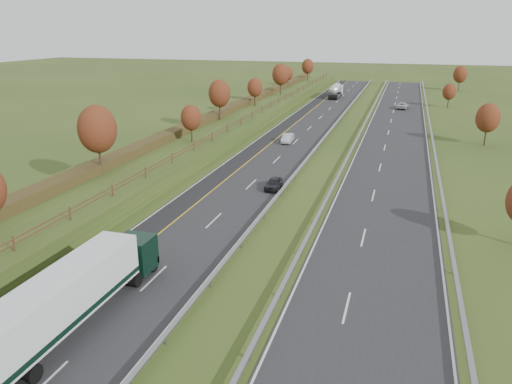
% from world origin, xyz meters
% --- Properties ---
extents(ground, '(400.00, 400.00, 0.00)m').
position_xyz_m(ground, '(8.00, 55.00, 0.00)').
color(ground, '#324518').
rests_on(ground, ground).
extents(near_carriageway, '(10.50, 200.00, 0.04)m').
position_xyz_m(near_carriageway, '(0.00, 60.00, 0.02)').
color(near_carriageway, '#242427').
rests_on(near_carriageway, ground).
extents(far_carriageway, '(10.50, 200.00, 0.04)m').
position_xyz_m(far_carriageway, '(16.50, 60.00, 0.02)').
color(far_carriageway, '#242427').
rests_on(far_carriageway, ground).
extents(hard_shoulder, '(3.00, 200.00, 0.04)m').
position_xyz_m(hard_shoulder, '(-3.75, 60.00, 0.02)').
color(hard_shoulder, black).
rests_on(hard_shoulder, ground).
extents(lane_markings, '(26.75, 200.00, 0.01)m').
position_xyz_m(lane_markings, '(6.40, 59.88, 0.05)').
color(lane_markings, silver).
rests_on(lane_markings, near_carriageway).
extents(embankment_left, '(12.00, 200.00, 2.00)m').
position_xyz_m(embankment_left, '(-13.00, 60.00, 1.00)').
color(embankment_left, '#324518').
rests_on(embankment_left, ground).
extents(hedge_left, '(2.20, 180.00, 1.10)m').
position_xyz_m(hedge_left, '(-15.00, 60.00, 2.55)').
color(hedge_left, '#3A3718').
rests_on(hedge_left, embankment_left).
extents(fence_left, '(0.12, 189.06, 1.20)m').
position_xyz_m(fence_left, '(-8.50, 59.59, 2.73)').
color(fence_left, '#422B19').
rests_on(fence_left, embankment_left).
extents(median_barrier_near, '(0.32, 200.00, 0.71)m').
position_xyz_m(median_barrier_near, '(5.70, 60.00, 0.61)').
color(median_barrier_near, gray).
rests_on(median_barrier_near, ground).
extents(median_barrier_far, '(0.32, 200.00, 0.71)m').
position_xyz_m(median_barrier_far, '(10.80, 60.00, 0.61)').
color(median_barrier_far, gray).
rests_on(median_barrier_far, ground).
extents(outer_barrier_far, '(0.32, 200.00, 0.71)m').
position_xyz_m(outer_barrier_far, '(22.30, 60.00, 0.62)').
color(outer_barrier_far, gray).
rests_on(outer_barrier_far, ground).
extents(trees_left, '(6.64, 164.30, 7.66)m').
position_xyz_m(trees_left, '(-12.64, 56.63, 6.37)').
color(trees_left, '#2D2116').
rests_on(trees_left, embankment_left).
extents(trees_far, '(8.45, 118.60, 7.12)m').
position_xyz_m(trees_far, '(29.80, 89.21, 4.25)').
color(trees_far, '#2D2116').
rests_on(trees_far, ground).
extents(box_lorry, '(2.58, 16.28, 4.06)m').
position_xyz_m(box_lorry, '(-0.23, 4.00, 2.33)').
color(box_lorry, black).
rests_on(box_lorry, near_carriageway).
extents(road_tanker, '(2.40, 11.22, 3.46)m').
position_xyz_m(road_tanker, '(-0.26, 115.00, 1.86)').
color(road_tanker, silver).
rests_on(road_tanker, near_carriageway).
extents(car_dark_near, '(1.53, 3.76, 1.28)m').
position_xyz_m(car_dark_near, '(4.20, 34.12, 0.68)').
color(car_dark_near, black).
rests_on(car_dark_near, near_carriageway).
extents(car_silver_mid, '(1.69, 4.32, 1.40)m').
position_xyz_m(car_silver_mid, '(0.16, 58.22, 0.74)').
color(car_silver_mid, '#B8B7BD').
rests_on(car_silver_mid, near_carriageway).
extents(car_small_far, '(2.45, 4.78, 1.33)m').
position_xyz_m(car_small_far, '(-1.60, 127.84, 0.70)').
color(car_small_far, '#171C48').
rests_on(car_small_far, near_carriageway).
extents(car_oncoming, '(2.93, 5.40, 1.44)m').
position_xyz_m(car_oncoming, '(17.05, 99.82, 0.76)').
color(car_oncoming, silver).
rests_on(car_oncoming, far_carriageway).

